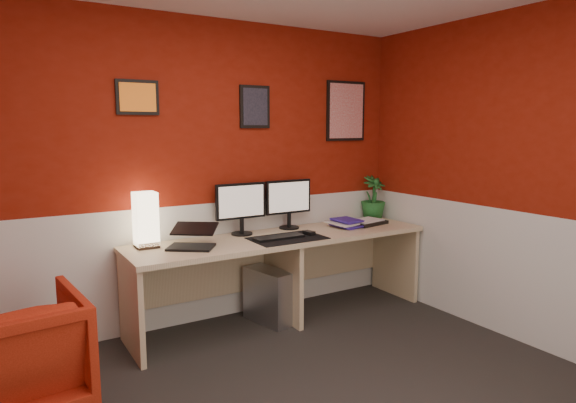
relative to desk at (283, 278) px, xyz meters
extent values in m
cube|color=maroon|center=(-0.67, 0.34, 0.89)|extent=(4.00, 0.01, 2.50)
cube|color=maroon|center=(1.33, -1.41, 0.89)|extent=(0.01, 3.50, 2.50)
cube|color=silver|center=(-0.67, 0.34, 0.14)|extent=(4.00, 0.01, 1.00)
cube|color=silver|center=(1.32, -1.41, 0.14)|extent=(0.01, 3.50, 1.00)
cube|color=tan|center=(0.00, 0.00, 0.00)|extent=(2.60, 0.65, 0.73)
cube|color=#FFE5B2|center=(-1.09, 0.18, 0.56)|extent=(0.16, 0.16, 0.40)
cube|color=black|center=(-0.81, -0.03, 0.47)|extent=(0.40, 0.38, 0.22)
cube|color=black|center=(-0.27, 0.22, 0.66)|extent=(0.45, 0.06, 0.58)
cube|color=black|center=(0.20, 0.23, 0.66)|extent=(0.45, 0.06, 0.58)
cube|color=black|center=(-0.02, -0.11, 0.37)|extent=(0.60, 0.38, 0.01)
cube|color=black|center=(-0.09, -0.09, 0.38)|extent=(0.42, 0.14, 0.02)
cube|color=black|center=(0.20, -0.10, 0.39)|extent=(0.07, 0.11, 0.03)
imported|color=#332094|center=(0.58, 0.01, 0.38)|extent=(0.22, 0.29, 0.03)
imported|color=silver|center=(0.53, 0.02, 0.40)|extent=(0.21, 0.29, 0.02)
imported|color=#332094|center=(0.58, 0.00, 0.43)|extent=(0.20, 0.27, 0.03)
cube|color=black|center=(0.93, 0.03, 0.38)|extent=(0.39, 0.31, 0.03)
imported|color=#19591E|center=(1.17, 0.22, 0.58)|extent=(0.26, 0.26, 0.43)
cube|color=#99999E|center=(-0.13, 0.02, -0.14)|extent=(0.29, 0.48, 0.45)
imported|color=red|center=(-2.04, -0.43, -0.02)|extent=(0.81, 0.83, 0.69)
cube|color=orange|center=(-1.07, 0.33, 1.49)|extent=(0.32, 0.02, 0.26)
cube|color=black|center=(-0.08, 0.33, 1.44)|extent=(0.28, 0.02, 0.36)
cube|color=red|center=(0.90, 0.33, 1.42)|extent=(0.44, 0.02, 0.56)
camera|label=1|loc=(-2.09, -3.53, 1.26)|focal=31.27mm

